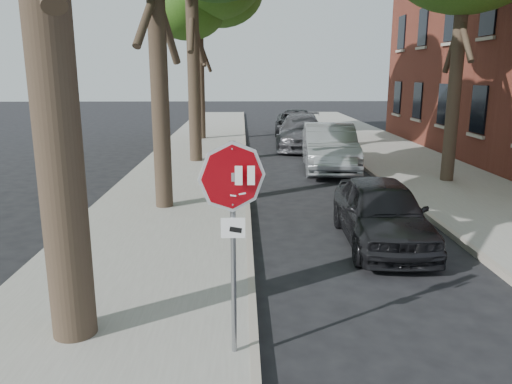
% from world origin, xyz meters
% --- Properties ---
extents(ground, '(120.00, 120.00, 0.00)m').
position_xyz_m(ground, '(0.00, 0.00, 0.00)').
color(ground, black).
rests_on(ground, ground).
extents(sidewalk_left, '(4.00, 55.00, 0.12)m').
position_xyz_m(sidewalk_left, '(-2.50, 12.00, 0.06)').
color(sidewalk_left, gray).
rests_on(sidewalk_left, ground).
extents(sidewalk_right, '(4.00, 55.00, 0.12)m').
position_xyz_m(sidewalk_right, '(6.00, 12.00, 0.06)').
color(sidewalk_right, gray).
rests_on(sidewalk_right, ground).
extents(curb_left, '(0.12, 55.00, 0.13)m').
position_xyz_m(curb_left, '(-0.45, 12.00, 0.07)').
color(curb_left, '#9E9384').
rests_on(curb_left, ground).
extents(curb_right, '(0.12, 55.00, 0.13)m').
position_xyz_m(curb_right, '(3.95, 12.00, 0.07)').
color(curb_right, '#9E9384').
rests_on(curb_right, ground).
extents(stop_sign, '(0.76, 0.34, 2.61)m').
position_xyz_m(stop_sign, '(-0.70, -0.03, 1.95)').
color(stop_sign, gray).
rests_on(stop_sign, sidewalk_left).
extents(car_a, '(1.74, 4.04, 1.36)m').
position_xyz_m(car_a, '(2.28, 4.27, 0.68)').
color(car_a, black).
rests_on(car_a, ground).
extents(car_b, '(2.18, 5.22, 1.68)m').
position_xyz_m(car_b, '(2.60, 12.44, 0.84)').
color(car_b, gray).
rests_on(car_b, ground).
extents(car_c, '(2.81, 5.62, 1.57)m').
position_xyz_m(car_c, '(2.21, 17.99, 0.78)').
color(car_c, '#525157').
rests_on(car_c, ground).
extents(car_d, '(2.85, 5.30, 1.41)m').
position_xyz_m(car_d, '(2.60, 23.53, 0.71)').
color(car_d, black).
rests_on(car_d, ground).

